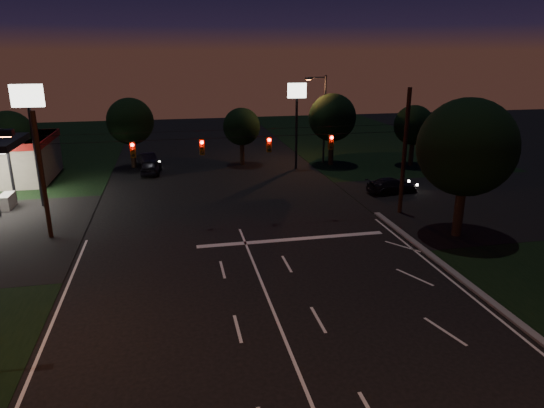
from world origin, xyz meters
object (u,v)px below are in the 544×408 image
object	(u,v)px
tree_right_near	(465,148)
car_cross	(392,186)
car_oncoming_b	(147,159)
car_oncoming_a	(151,166)
utility_pole_right	(399,213)

from	to	relation	value
tree_right_near	car_cross	world-z (taller)	tree_right_near
car_oncoming_b	car_cross	xyz separation A→B (m)	(20.39, -14.54, -0.06)
car_oncoming_a	car_cross	size ratio (longest dim) A/B	0.98
tree_right_near	car_oncoming_a	size ratio (longest dim) A/B	2.04
tree_right_near	car_oncoming_b	world-z (taller)	tree_right_near
car_oncoming_b	utility_pole_right	bearing A→B (deg)	121.41
tree_right_near	car_oncoming_b	bearing A→B (deg)	129.77
car_oncoming_b	car_oncoming_a	bearing A→B (deg)	85.64
tree_right_near	car_oncoming_a	distance (m)	29.04
utility_pole_right	car_oncoming_a	xyz separation A→B (m)	(-18.20, 15.90, 0.73)
utility_pole_right	car_cross	world-z (taller)	utility_pole_right
car_oncoming_a	car_oncoming_b	bearing A→B (deg)	-76.98
car_oncoming_a	car_oncoming_b	world-z (taller)	car_oncoming_a
car_oncoming_a	car_oncoming_b	distance (m)	3.61
tree_right_near	car_oncoming_b	xyz separation A→B (m)	(-20.23, 24.31, -4.98)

